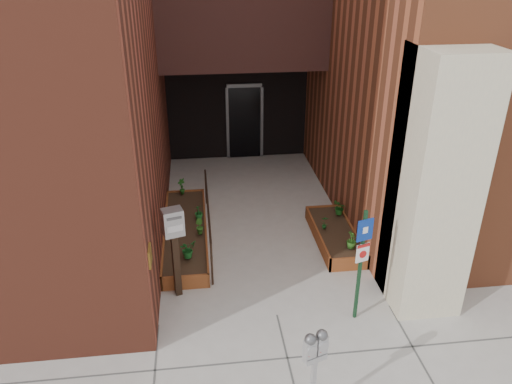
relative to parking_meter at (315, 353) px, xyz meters
name	(u,v)px	position (x,y,z in m)	size (l,w,h in m)	color
ground	(277,315)	(-0.13, 2.05, -1.11)	(80.00, 80.00, 0.00)	#9E9991
planter_left	(186,233)	(-1.68, 4.75, -0.98)	(0.90, 3.60, 0.30)	brown
planter_right	(335,236)	(1.47, 4.25, -0.98)	(0.80, 2.20, 0.30)	brown
handrail	(208,208)	(-1.18, 4.70, -0.36)	(0.04, 3.34, 0.90)	black
parking_meter	(315,353)	(0.00, 0.00, 0.00)	(0.33, 0.21, 1.43)	#AEADB0
sign_post	(362,255)	(1.18, 1.83, 0.16)	(0.27, 0.10, 2.06)	#14371E
payment_dropbox	(174,235)	(-1.80, 2.85, 0.14)	(0.40, 0.34, 1.73)	black
shrub_left_a	(188,249)	(-1.62, 3.59, -0.64)	(0.31, 0.31, 0.34)	#1B6021
shrub_left_b	(199,226)	(-1.38, 4.44, -0.65)	(0.18, 0.18, 0.33)	#2A611B
shrub_left_c	(199,212)	(-1.38, 5.07, -0.65)	(0.18, 0.18, 0.32)	#18551D
shrub_left_d	(182,186)	(-1.76, 6.35, -0.61)	(0.21, 0.21, 0.40)	#1F5E1B
shrub_right_a	(352,240)	(1.59, 3.52, -0.63)	(0.20, 0.20, 0.35)	#265518
shrub_right_b	(325,222)	(1.24, 4.30, -0.66)	(0.16, 0.16, 0.31)	#17511C
shrub_right_c	(339,208)	(1.72, 4.87, -0.65)	(0.29, 0.29, 0.32)	#1C611B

